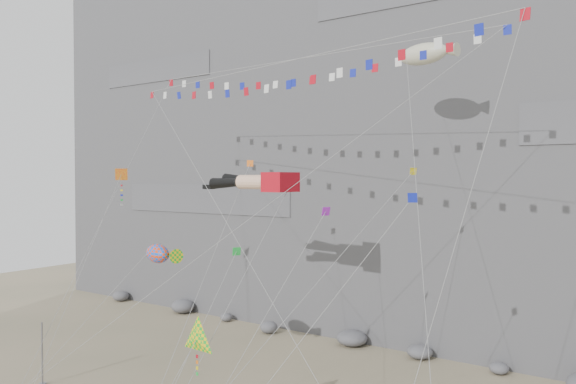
# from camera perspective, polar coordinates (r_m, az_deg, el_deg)

# --- Properties ---
(cliff) EXTENTS (80.00, 28.00, 50.00)m
(cliff) POSITION_cam_1_polar(r_m,az_deg,el_deg) (61.87, 13.31, 11.49)
(cliff) COLOR slate
(cliff) RESTS_ON ground
(talus_boulders) EXTENTS (60.00, 3.00, 1.20)m
(talus_boulders) POSITION_cam_1_polar(r_m,az_deg,el_deg) (49.20, 6.51, -14.57)
(talus_boulders) COLOR slate
(talus_boulders) RESTS_ON ground
(anchor_pole_left) EXTENTS (0.12, 0.12, 4.33)m
(anchor_pole_left) POSITION_cam_1_polar(r_m,az_deg,el_deg) (43.20, -23.70, -14.81)
(anchor_pole_left) COLOR gray
(anchor_pole_left) RESTS_ON ground
(legs_kite) EXTENTS (8.61, 15.44, 19.84)m
(legs_kite) POSITION_cam_1_polar(r_m,az_deg,el_deg) (39.04, -3.15, 1.02)
(legs_kite) COLOR red
(legs_kite) RESTS_ON ground
(flag_banner_upper) EXTENTS (28.34, 14.80, 29.67)m
(flag_banner_upper) POSITION_cam_1_polar(r_m,az_deg,el_deg) (41.05, 1.45, 13.39)
(flag_banner_upper) COLOR red
(flag_banner_upper) RESTS_ON ground
(flag_banner_lower) EXTENTS (31.11, 9.93, 24.61)m
(flag_banner_lower) POSITION_cam_1_polar(r_m,az_deg,el_deg) (36.52, -1.07, 12.88)
(flag_banner_lower) COLOR red
(flag_banner_lower) RESTS_ON ground
(harlequin_kite) EXTENTS (2.00, 9.14, 16.52)m
(harlequin_kite) POSITION_cam_1_polar(r_m,az_deg,el_deg) (45.66, -16.60, 1.67)
(harlequin_kite) COLOR red
(harlequin_kite) RESTS_ON ground
(fish_windsock) EXTENTS (7.58, 8.37, 12.56)m
(fish_windsock) POSITION_cam_1_polar(r_m,az_deg,el_deg) (40.02, -13.13, -6.12)
(fish_windsock) COLOR #EF3C0C
(fish_windsock) RESTS_ON ground
(delta_kite) EXTENTS (2.45, 4.78, 7.75)m
(delta_kite) POSITION_cam_1_polar(r_m,az_deg,el_deg) (30.36, -9.28, -14.56)
(delta_kite) COLOR yellow
(delta_kite) RESTS_ON ground
(blimp_windsock) EXTENTS (8.77, 15.29, 27.36)m
(blimp_windsock) POSITION_cam_1_polar(r_m,az_deg,el_deg) (40.33, 13.58, 13.41)
(blimp_windsock) COLOR beige
(blimp_windsock) RESTS_ON ground
(small_kite_a) EXTENTS (3.01, 13.19, 19.87)m
(small_kite_a) POSITION_cam_1_polar(r_m,az_deg,el_deg) (40.68, -4.09, 2.38)
(small_kite_a) COLOR orange
(small_kite_a) RESTS_ON ground
(small_kite_b) EXTENTS (3.07, 10.59, 15.84)m
(small_kite_b) POSITION_cam_1_polar(r_m,az_deg,el_deg) (33.64, 3.70, -2.28)
(small_kite_b) COLOR purple
(small_kite_b) RESTS_ON ground
(small_kite_c) EXTENTS (1.70, 9.46, 13.01)m
(small_kite_c) POSITION_cam_1_polar(r_m,az_deg,el_deg) (35.25, -5.36, -6.28)
(small_kite_c) COLOR green
(small_kite_c) RESTS_ON ground
(small_kite_d) EXTENTS (6.46, 18.09, 23.50)m
(small_kite_d) POSITION_cam_1_polar(r_m,az_deg,el_deg) (36.78, 12.02, 1.38)
(small_kite_d) COLOR gold
(small_kite_d) RESTS_ON ground
(small_kite_e) EXTENTS (8.60, 7.37, 16.78)m
(small_kite_e) POSITION_cam_1_polar(r_m,az_deg,el_deg) (28.49, 12.10, -1.13)
(small_kite_e) COLOR #121FA5
(small_kite_e) RESTS_ON ground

